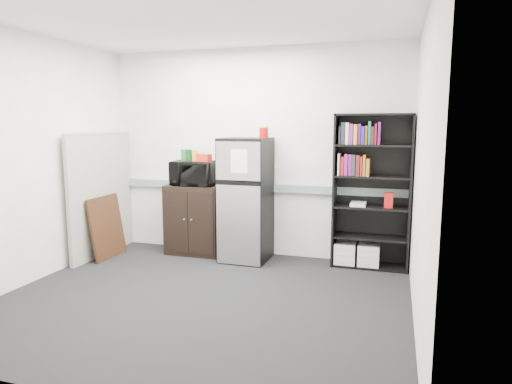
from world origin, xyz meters
TOP-DOWN VIEW (x-y plane):
  - floor at (0.00, 0.00)m, footprint 4.00×4.00m
  - wall_back at (0.00, 1.75)m, footprint 4.00×0.02m
  - wall_right at (2.00, 0.00)m, footprint 0.02×3.50m
  - wall_left at (-2.00, 0.00)m, footprint 0.02×3.50m
  - ceiling at (0.00, 0.00)m, footprint 4.00×3.50m
  - electrical_raceway at (0.00, 1.72)m, footprint 3.92×0.05m
  - wall_note at (-0.35, 1.74)m, footprint 0.14×0.00m
  - bookshelf at (1.51, 1.57)m, footprint 0.90×0.34m
  - cubicle_partition at (-1.90, 1.08)m, footprint 0.06×1.30m
  - cabinet at (-0.74, 1.50)m, footprint 0.74×0.49m
  - microwave at (-0.74, 1.48)m, footprint 0.59×0.42m
  - snack_box_a at (-0.90, 1.52)m, footprint 0.08×0.07m
  - snack_box_b at (-0.83, 1.52)m, footprint 0.07×0.05m
  - snack_box_c at (-0.74, 1.52)m, footprint 0.08×0.06m
  - snack_bag at (-0.59, 1.47)m, footprint 0.20×0.14m
  - refrigerator at (-0.01, 1.42)m, footprint 0.59×0.62m
  - coffee_can at (0.19, 1.55)m, footprint 0.12×0.12m
  - framed_poster at (-1.77, 0.98)m, footprint 0.16×0.63m

SIDE VIEW (x-z plane):
  - floor at x=0.00m, z-range 0.00..0.00m
  - framed_poster at x=-1.77m, z-range 0.00..0.81m
  - cabinet at x=-0.74m, z-range 0.00..0.93m
  - refrigerator at x=-0.01m, z-range 0.00..1.56m
  - cubicle_partition at x=-1.90m, z-range 0.00..1.62m
  - electrical_raceway at x=0.00m, z-range 0.85..0.95m
  - bookshelf at x=1.51m, z-range 0.05..1.90m
  - microwave at x=-0.74m, z-range 0.93..1.25m
  - snack_bag at x=-0.59m, z-range 1.25..1.35m
  - snack_box_c at x=-0.74m, z-range 1.25..1.39m
  - snack_box_a at x=-0.90m, z-range 1.25..1.40m
  - snack_box_b at x=-0.83m, z-range 1.25..1.40m
  - wall_back at x=0.00m, z-range 0.00..2.70m
  - wall_right at x=2.00m, z-range 0.00..2.70m
  - wall_left at x=-2.00m, z-range 0.00..2.70m
  - wall_note at x=-0.35m, z-range 1.50..1.60m
  - coffee_can at x=0.19m, z-range 1.56..1.72m
  - ceiling at x=0.00m, z-range 2.69..2.71m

